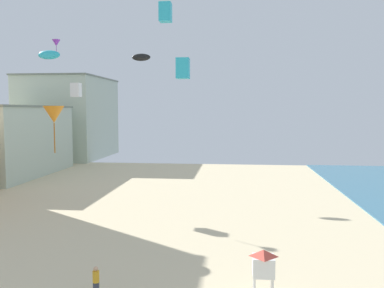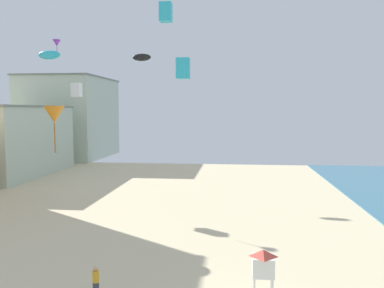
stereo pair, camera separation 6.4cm
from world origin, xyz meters
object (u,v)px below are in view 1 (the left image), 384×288
at_px(kite_flyer, 96,280).
at_px(kite_orange_delta, 54,115).
at_px(lifeguard_stand, 263,263).
at_px(kite_white_box, 76,90).
at_px(kite_black_parafoil, 141,57).
at_px(kite_cyan_box, 183,68).
at_px(kite_cyan_parafoil, 49,55).
at_px(kite_purple_delta, 56,43).
at_px(kite_cyan_box_2, 165,12).

bearing_deg(kite_flyer, kite_orange_delta, -123.35).
height_order(lifeguard_stand, kite_white_box, kite_white_box).
xyz_separation_m(kite_black_parafoil, kite_white_box, (-4.96, -8.97, -4.50)).
distance_m(kite_orange_delta, kite_white_box, 9.88).
bearing_deg(kite_cyan_box, kite_cyan_parafoil, -172.22).
height_order(kite_purple_delta, kite_cyan_box, kite_purple_delta).
distance_m(kite_black_parafoil, kite_cyan_parafoil, 21.98).
xyz_separation_m(kite_flyer, lifeguard_stand, (8.56, 0.85, 0.92)).
relative_size(kite_cyan_parafoil, kite_purple_delta, 0.85).
bearing_deg(kite_flyer, kite_purple_delta, -127.43).
distance_m(kite_black_parafoil, kite_orange_delta, 19.87).
bearing_deg(kite_cyan_box, kite_black_parafoil, 111.32).
relative_size(kite_purple_delta, kite_cyan_box, 1.30).
height_order(kite_black_parafoil, kite_white_box, kite_black_parafoil).
bearing_deg(kite_orange_delta, kite_flyer, -57.76).
height_order(kite_black_parafoil, kite_purple_delta, kite_purple_delta).
bearing_deg(kite_purple_delta, kite_white_box, -25.58).
xyz_separation_m(kite_white_box, kite_cyan_box_2, (10.39, -4.26, 6.77)).
relative_size(kite_flyer, kite_black_parafoil, 0.69).
bearing_deg(kite_white_box, lifeguard_stand, -48.95).
xyz_separation_m(lifeguard_stand, kite_white_box, (-18.33, 21.05, 9.94)).
relative_size(kite_cyan_parafoil, kite_white_box, 1.14).
relative_size(lifeguard_stand, kite_white_box, 1.74).
xyz_separation_m(kite_cyan_parafoil, kite_orange_delta, (-1.37, 3.42, -4.39)).
xyz_separation_m(kite_cyan_parafoil, kite_cyan_box, (9.69, 1.32, -0.95)).
bearing_deg(kite_white_box, kite_black_parafoil, 61.03).
bearing_deg(kite_purple_delta, lifeguard_stand, -46.79).
height_order(kite_cyan_parafoil, kite_orange_delta, kite_cyan_parafoil).
xyz_separation_m(kite_flyer, kite_cyan_box, (3.17, 10.43, 11.80)).
distance_m(lifeguard_stand, kite_black_parafoil, 35.89).
bearing_deg(kite_flyer, kite_black_parafoil, -146.73).
distance_m(kite_white_box, kite_cyan_box_2, 13.11).
bearing_deg(kite_white_box, kite_orange_delta, -78.71).
bearing_deg(kite_purple_delta, kite_flyer, -61.84).
bearing_deg(kite_orange_delta, kite_white_box, 101.29).
relative_size(kite_flyer, kite_white_box, 1.12).
xyz_separation_m(kite_black_parafoil, kite_cyan_box, (7.98, -20.44, -3.56)).
bearing_deg(kite_cyan_box, kite_purple_delta, 140.73).
xyz_separation_m(kite_black_parafoil, kite_cyan_box_2, (5.43, -13.23, 2.27)).
bearing_deg(kite_white_box, kite_cyan_box, -41.55).
bearing_deg(lifeguard_stand, kite_flyer, 164.96).
relative_size(kite_flyer, lifeguard_stand, 0.64).
bearing_deg(kite_flyer, kite_cyan_parafoil, -119.96).
relative_size(kite_orange_delta, kite_white_box, 2.67).
distance_m(kite_flyer, kite_orange_delta, 17.01).
height_order(kite_cyan_parafoil, kite_white_box, kite_cyan_parafoil).
bearing_deg(kite_purple_delta, kite_cyan_box, -39.27).
bearing_deg(kite_cyan_box, kite_flyer, -106.88).
height_order(kite_cyan_box, kite_white_box, kite_cyan_box).
relative_size(kite_purple_delta, kite_cyan_box_2, 1.14).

